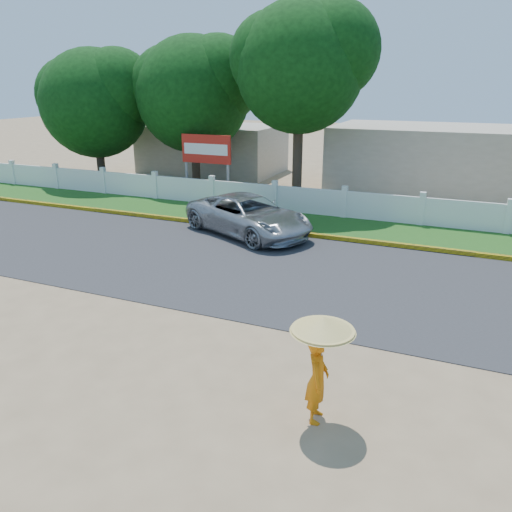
# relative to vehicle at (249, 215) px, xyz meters

# --- Properties ---
(ground) EXTENTS (120.00, 120.00, 0.00)m
(ground) POSITION_rel_vehicle_xyz_m (2.62, -7.54, -0.70)
(ground) COLOR #9E8460
(ground) RESTS_ON ground
(road) EXTENTS (60.00, 7.00, 0.02)m
(road) POSITION_rel_vehicle_xyz_m (2.62, -3.04, -0.69)
(road) COLOR #38383A
(road) RESTS_ON ground
(grass_verge) EXTENTS (60.00, 3.50, 0.03)m
(grass_verge) POSITION_rel_vehicle_xyz_m (2.62, 2.21, -0.69)
(grass_verge) COLOR #2D601E
(grass_verge) RESTS_ON ground
(curb) EXTENTS (40.00, 0.18, 0.16)m
(curb) POSITION_rel_vehicle_xyz_m (2.62, 0.51, -0.62)
(curb) COLOR yellow
(curb) RESTS_ON ground
(fence) EXTENTS (40.00, 0.10, 1.10)m
(fence) POSITION_rel_vehicle_xyz_m (2.62, 3.66, -0.15)
(fence) COLOR silver
(fence) RESTS_ON ground
(building_near) EXTENTS (10.00, 6.00, 3.20)m
(building_near) POSITION_rel_vehicle_xyz_m (5.62, 10.46, 0.90)
(building_near) COLOR #B7AD99
(building_near) RESTS_ON ground
(building_far) EXTENTS (8.00, 5.00, 2.80)m
(building_far) POSITION_rel_vehicle_xyz_m (-7.38, 11.46, 0.70)
(building_far) COLOR #B7AD99
(building_far) RESTS_ON ground
(vehicle) EXTENTS (5.58, 4.25, 1.41)m
(vehicle) POSITION_rel_vehicle_xyz_m (0.00, 0.00, 0.00)
(vehicle) COLOR #9C9FA3
(vehicle) RESTS_ON ground
(monk_with_parasol) EXTENTS (1.02, 1.02, 1.86)m
(monk_with_parasol) POSITION_rel_vehicle_xyz_m (5.25, -9.21, 0.51)
(monk_with_parasol) COLOR orange
(monk_with_parasol) RESTS_ON ground
(billboard) EXTENTS (2.50, 0.13, 2.95)m
(billboard) POSITION_rel_vehicle_xyz_m (-4.21, 4.76, 1.44)
(billboard) COLOR gray
(billboard) RESTS_ON ground
(tree_row) EXTENTS (35.32, 8.00, 9.50)m
(tree_row) POSITION_rel_vehicle_xyz_m (4.42, 6.67, 4.49)
(tree_row) COLOR #473828
(tree_row) RESTS_ON ground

